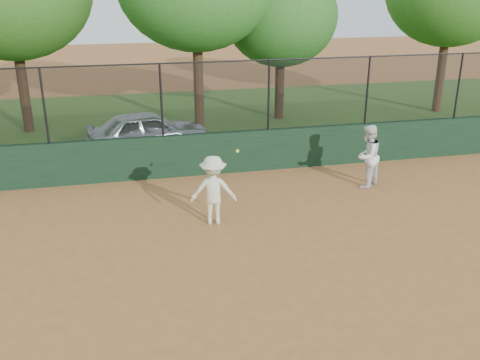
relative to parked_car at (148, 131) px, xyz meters
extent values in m
plane|color=#A86836|center=(0.77, -8.57, -0.66)|extent=(80.00, 80.00, 0.00)
cube|color=#16321D|center=(0.77, -2.57, -0.06)|extent=(26.00, 0.20, 1.20)
cube|color=#2C5019|center=(0.77, 3.43, -0.66)|extent=(36.00, 12.00, 0.01)
imported|color=#AEB3B8|center=(0.00, 0.00, 0.00)|extent=(4.11, 2.31, 1.32)
imported|color=white|center=(5.48, -4.48, 0.19)|extent=(1.05, 1.01, 1.70)
imported|color=beige|center=(1.07, -5.86, 0.15)|extent=(1.13, 0.78, 1.61)
sphere|color=#C3E132|center=(1.55, -6.21, 1.14)|extent=(0.08, 0.08, 0.08)
cube|color=black|center=(0.77, -2.57, 1.54)|extent=(26.00, 0.02, 2.00)
cylinder|color=black|center=(0.77, -2.57, 2.52)|extent=(26.00, 0.04, 0.04)
cylinder|color=black|center=(-2.73, -2.57, 1.54)|extent=(0.06, 0.06, 2.00)
cylinder|color=black|center=(0.27, -2.57, 1.54)|extent=(0.06, 0.06, 2.00)
cylinder|color=black|center=(3.27, -2.57, 1.54)|extent=(0.06, 0.06, 2.00)
cylinder|color=black|center=(6.27, -2.57, 1.54)|extent=(0.06, 0.06, 2.00)
cylinder|color=black|center=(9.27, -2.57, 1.54)|extent=(0.06, 0.06, 2.00)
cylinder|color=#3D2715|center=(-4.14, 3.43, 0.75)|extent=(0.36, 0.36, 2.81)
cylinder|color=#4B311A|center=(2.06, 2.58, 0.86)|extent=(0.36, 0.36, 3.04)
cylinder|color=#372312|center=(5.38, 3.24, 0.46)|extent=(0.36, 0.36, 2.25)
ellipsoid|color=#285B1D|center=(5.38, 3.24, 3.25)|extent=(4.31, 3.92, 3.72)
cylinder|color=#4B2E1B|center=(12.22, 2.89, 0.79)|extent=(0.36, 0.36, 2.90)
camera|label=1|loc=(-0.85, -16.87, 4.62)|focal=40.00mm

